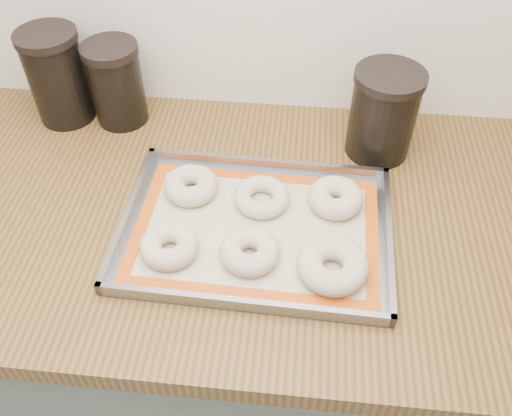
# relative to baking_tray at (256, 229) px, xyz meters

# --- Properties ---
(cabinet) EXTENTS (3.00, 0.65, 0.86)m
(cabinet) POSITION_rel_baking_tray_xyz_m (-0.19, 0.05, -0.48)
(cabinet) COLOR #586156
(cabinet) RESTS_ON floor
(countertop) EXTENTS (3.06, 0.68, 0.04)m
(countertop) POSITION_rel_baking_tray_xyz_m (-0.19, 0.05, -0.03)
(countertop) COLOR brown
(countertop) RESTS_ON cabinet
(baking_tray) EXTENTS (0.47, 0.34, 0.03)m
(baking_tray) POSITION_rel_baking_tray_xyz_m (0.00, 0.00, 0.00)
(baking_tray) COLOR gray
(baking_tray) RESTS_ON countertop
(baking_mat) EXTENTS (0.43, 0.30, 0.00)m
(baking_mat) POSITION_rel_baking_tray_xyz_m (0.00, 0.00, -0.00)
(baking_mat) COLOR #C6B793
(baking_mat) RESTS_ON baking_tray
(bagel_front_left) EXTENTS (0.12, 0.12, 0.04)m
(bagel_front_left) POSITION_rel_baking_tray_xyz_m (-0.14, -0.06, 0.02)
(bagel_front_left) COLOR beige
(bagel_front_left) RESTS_ON baking_mat
(bagel_front_mid) EXTENTS (0.12, 0.12, 0.04)m
(bagel_front_mid) POSITION_rel_baking_tray_xyz_m (-0.00, -0.06, 0.02)
(bagel_front_mid) COLOR beige
(bagel_front_mid) RESTS_ON baking_mat
(bagel_front_right) EXTENTS (0.14, 0.14, 0.04)m
(bagel_front_right) POSITION_rel_baking_tray_xyz_m (0.13, -0.08, 0.02)
(bagel_front_right) COLOR beige
(bagel_front_right) RESTS_ON baking_mat
(bagel_back_left) EXTENTS (0.12, 0.12, 0.04)m
(bagel_back_left) POSITION_rel_baking_tray_xyz_m (-0.13, 0.08, 0.02)
(bagel_back_left) COLOR beige
(bagel_back_left) RESTS_ON baking_mat
(bagel_back_mid) EXTENTS (0.10, 0.10, 0.03)m
(bagel_back_mid) POSITION_rel_baking_tray_xyz_m (0.00, 0.07, 0.01)
(bagel_back_mid) COLOR beige
(bagel_back_mid) RESTS_ON baking_mat
(bagel_back_right) EXTENTS (0.11, 0.11, 0.04)m
(bagel_back_right) POSITION_rel_baking_tray_xyz_m (0.14, 0.07, 0.02)
(bagel_back_right) COLOR beige
(bagel_back_right) RESTS_ON baking_mat
(canister_left) EXTENTS (0.12, 0.12, 0.19)m
(canister_left) POSITION_rel_baking_tray_xyz_m (-0.44, 0.29, 0.09)
(canister_left) COLOR black
(canister_left) RESTS_ON countertop
(canister_mid) EXTENTS (0.11, 0.11, 0.17)m
(canister_mid) POSITION_rel_baking_tray_xyz_m (-0.32, 0.29, 0.08)
(canister_mid) COLOR black
(canister_mid) RESTS_ON countertop
(canister_right) EXTENTS (0.13, 0.13, 0.18)m
(canister_right) POSITION_rel_baking_tray_xyz_m (0.22, 0.24, 0.08)
(canister_right) COLOR black
(canister_right) RESTS_ON countertop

